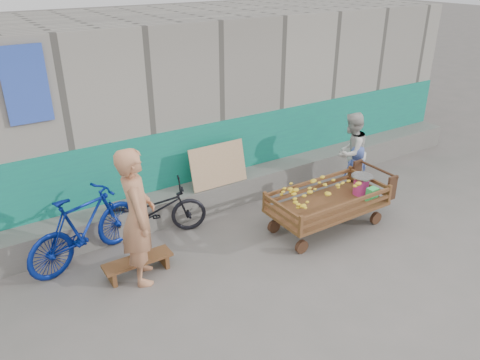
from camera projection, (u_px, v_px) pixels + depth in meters
ground at (285, 283)px, 6.14m from camera, size 80.00×80.00×0.00m
building_wall at (153, 102)px, 8.59m from camera, size 12.00×3.50×3.00m
banana_cart at (326, 196)px, 7.13m from camera, size 2.00×0.91×0.85m
bench at (138, 263)px, 6.25m from camera, size 0.92×0.28×0.23m
vendor_man at (138, 217)px, 5.86m from camera, size 0.62×0.77×1.85m
woman at (350, 152)px, 8.33m from camera, size 0.84×0.73×1.46m
child at (356, 170)px, 8.31m from camera, size 0.50×0.39×0.91m
bicycle_dark at (154, 210)px, 7.06m from camera, size 1.68×1.00×0.83m
bicycle_blue at (84, 227)px, 6.39m from camera, size 1.82×1.05×1.05m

